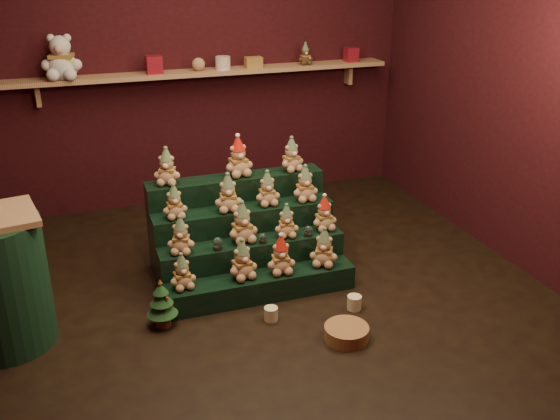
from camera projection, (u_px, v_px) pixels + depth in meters
name	position (u px, v px, depth m)	size (l,w,h in m)	color
ground	(270.00, 288.00, 4.70)	(4.00, 4.00, 0.00)	black
back_wall	(201.00, 58.00, 5.94)	(4.00, 0.10, 2.80)	black
front_wall	(436.00, 224.00, 2.37)	(4.00, 0.10, 2.80)	black
right_wall	(522.00, 85.00, 4.78)	(0.10, 4.00, 2.80)	black
back_shelf	(206.00, 73.00, 5.83)	(3.60, 0.26, 0.24)	tan
riser_tier_front	(262.00, 286.00, 4.55)	(1.40, 0.22, 0.18)	black
riser_tier_midfront	(253.00, 262.00, 4.71)	(1.40, 0.22, 0.36)	black
riser_tier_midback	(244.00, 240.00, 4.86)	(1.40, 0.22, 0.54)	black
riser_tier_back	(236.00, 218.00, 5.02)	(1.40, 0.22, 0.72)	black
teddy_0	(182.00, 271.00, 4.30)	(0.18, 0.17, 0.26)	tan
teddy_1	(242.00, 259.00, 4.43)	(0.21, 0.19, 0.30)	tan
teddy_2	(281.00, 255.00, 4.50)	(0.21, 0.19, 0.29)	tan
teddy_3	(324.00, 247.00, 4.61)	(0.21, 0.19, 0.29)	tan
teddy_4	(181.00, 235.00, 4.41)	(0.19, 0.18, 0.27)	tan
teddy_5	(242.00, 222.00, 4.57)	(0.22, 0.20, 0.31)	tan
teddy_6	(287.00, 221.00, 4.66)	(0.18, 0.16, 0.25)	tan
teddy_7	(324.00, 213.00, 4.77)	(0.19, 0.17, 0.27)	tan
teddy_8	(174.00, 202.00, 4.54)	(0.18, 0.16, 0.25)	tan
teddy_9	(228.00, 193.00, 4.65)	(0.21, 0.19, 0.29)	tan
teddy_10	(267.00, 188.00, 4.77)	(0.19, 0.17, 0.27)	tan
teddy_11	(305.00, 183.00, 4.85)	(0.20, 0.18, 0.28)	tan
teddy_12	(167.00, 166.00, 4.67)	(0.20, 0.18, 0.28)	tan
teddy_13	(238.00, 157.00, 4.84)	(0.22, 0.20, 0.31)	tan
teddy_14	(291.00, 154.00, 4.95)	(0.19, 0.17, 0.27)	tan
snow_globe_a	(218.00, 244.00, 4.48)	(0.07, 0.07, 0.10)	black
snow_globe_b	(263.00, 238.00, 4.59)	(0.06, 0.06, 0.08)	black
snow_globe_c	(308.00, 231.00, 4.70)	(0.06, 0.06, 0.08)	black
mini_christmas_tree	(162.00, 303.00, 4.17)	(0.21, 0.21, 0.36)	#4D291B
mug_left	(271.00, 314.00, 4.29)	(0.10, 0.10, 0.10)	beige
mug_right	(354.00, 303.00, 4.42)	(0.10, 0.10, 0.10)	beige
wicker_basket	(346.00, 333.00, 4.08)	(0.29, 0.29, 0.09)	#A97044
white_bear	(61.00, 51.00, 5.32)	(0.34, 0.31, 0.48)	white
brown_bear	(305.00, 54.00, 6.05)	(0.15, 0.13, 0.20)	#472A17
gift_tin_red_a	(154.00, 65.00, 5.62)	(0.14, 0.14, 0.16)	maroon
gift_tin_cream	(223.00, 63.00, 5.83)	(0.14, 0.14, 0.12)	beige
gift_tin_red_b	(351.00, 55.00, 6.22)	(0.12, 0.12, 0.14)	maroon
shelf_plush_ball	(199.00, 64.00, 5.75)	(0.12, 0.12, 0.12)	tan
scarf_gift_box	(253.00, 62.00, 5.92)	(0.16, 0.10, 0.10)	#CE5E1D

